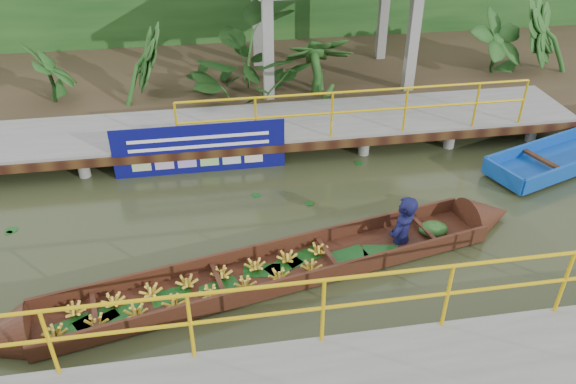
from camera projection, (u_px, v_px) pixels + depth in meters
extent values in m
plane|color=#292F17|center=(240.00, 240.00, 9.89)|extent=(80.00, 80.00, 0.00)
cube|color=#34291A|center=(216.00, 74.00, 15.98)|extent=(30.00, 8.00, 0.45)
cube|color=slate|center=(225.00, 127.00, 12.52)|extent=(16.00, 2.00, 0.15)
cube|color=black|center=(229.00, 152.00, 11.73)|extent=(16.00, 0.12, 0.18)
cylinder|color=#E0AE0B|center=(359.00, 91.00, 11.51)|extent=(7.50, 0.05, 0.05)
cylinder|color=#E0AE0B|center=(358.00, 111.00, 11.76)|extent=(7.50, 0.05, 0.05)
cylinder|color=#E0AE0B|center=(357.00, 113.00, 11.79)|extent=(0.05, 0.05, 1.00)
cylinder|color=slate|center=(33.00, 171.00, 11.47)|extent=(0.24, 0.24, 0.55)
cylinder|color=slate|center=(48.00, 136.00, 12.80)|extent=(0.24, 0.24, 0.55)
cylinder|color=slate|center=(133.00, 163.00, 11.74)|extent=(0.24, 0.24, 0.55)
cylinder|color=slate|center=(138.00, 129.00, 13.07)|extent=(0.24, 0.24, 0.55)
cylinder|color=slate|center=(228.00, 156.00, 12.01)|extent=(0.24, 0.24, 0.55)
cylinder|color=slate|center=(224.00, 123.00, 13.33)|extent=(0.24, 0.24, 0.55)
cylinder|color=slate|center=(320.00, 149.00, 12.27)|extent=(0.24, 0.24, 0.55)
cylinder|color=slate|center=(306.00, 117.00, 13.60)|extent=(0.24, 0.24, 0.55)
cylinder|color=slate|center=(407.00, 142.00, 12.54)|extent=(0.24, 0.24, 0.55)
cylinder|color=slate|center=(386.00, 112.00, 13.87)|extent=(0.24, 0.24, 0.55)
cylinder|color=slate|center=(491.00, 135.00, 12.81)|extent=(0.24, 0.24, 0.55)
cylinder|color=slate|center=(462.00, 107.00, 14.14)|extent=(0.24, 0.24, 0.55)
cylinder|color=slate|center=(228.00, 156.00, 12.01)|extent=(0.24, 0.24, 0.55)
cylinder|color=#E0AE0B|center=(341.00, 278.00, 6.60)|extent=(10.00, 0.05, 0.05)
cylinder|color=#E0AE0B|center=(339.00, 306.00, 6.84)|extent=(10.00, 0.05, 0.05)
cylinder|color=#E0AE0B|center=(339.00, 309.00, 6.87)|extent=(0.05, 0.05, 1.00)
cube|color=slate|center=(268.00, 53.00, 13.41)|extent=(0.25, 0.25, 2.80)
cube|color=slate|center=(412.00, 45.00, 13.89)|extent=(0.25, 0.25, 2.80)
cube|color=slate|center=(257.00, 24.00, 15.40)|extent=(0.25, 0.25, 2.80)
cube|color=slate|center=(383.00, 18.00, 15.88)|extent=(0.25, 0.25, 2.80)
cube|color=#32190D|center=(275.00, 274.00, 9.06)|extent=(7.48, 2.46, 0.06)
cube|color=#32190D|center=(266.00, 250.00, 9.36)|extent=(7.30, 1.60, 0.32)
cube|color=#32190D|center=(285.00, 286.00, 8.63)|extent=(7.30, 1.60, 0.32)
cone|color=#32190D|center=(487.00, 216.00, 10.28)|extent=(1.10, 1.07, 0.89)
ellipsoid|color=#153C13|center=(433.00, 229.00, 9.92)|extent=(0.60, 0.51, 0.24)
imported|color=#0E1036|center=(406.00, 198.00, 9.28)|extent=(0.76, 0.74, 1.76)
cube|color=#0E409C|center=(559.00, 161.00, 12.01)|extent=(3.59, 2.12, 0.11)
cube|color=#0E409C|center=(541.00, 146.00, 12.32)|extent=(3.27, 1.21, 0.34)
cube|color=#0E409C|center=(503.00, 176.00, 11.25)|extent=(0.41, 1.00, 0.34)
cube|color=black|center=(543.00, 160.00, 11.68)|extent=(0.45, 1.01, 0.06)
cube|color=#0B0C5B|center=(200.00, 149.00, 11.57)|extent=(3.54, 0.03, 1.11)
cube|color=white|center=(199.00, 138.00, 11.40)|extent=(2.87, 0.01, 0.07)
cube|color=white|center=(200.00, 146.00, 11.51)|extent=(2.87, 0.01, 0.07)
imported|color=#153C13|center=(45.00, 71.00, 12.99)|extent=(1.49, 1.49, 1.87)
imported|color=#153C13|center=(133.00, 66.00, 13.26)|extent=(1.49, 1.49, 1.87)
imported|color=#153C13|center=(239.00, 60.00, 13.60)|extent=(1.49, 1.49, 1.87)
imported|color=#153C13|center=(319.00, 56.00, 13.86)|extent=(1.49, 1.49, 1.87)
imported|color=#153C13|center=(508.00, 46.00, 14.53)|extent=(1.49, 1.49, 1.87)
imported|color=#153C13|center=(561.00, 43.00, 14.73)|extent=(1.49, 1.49, 1.87)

